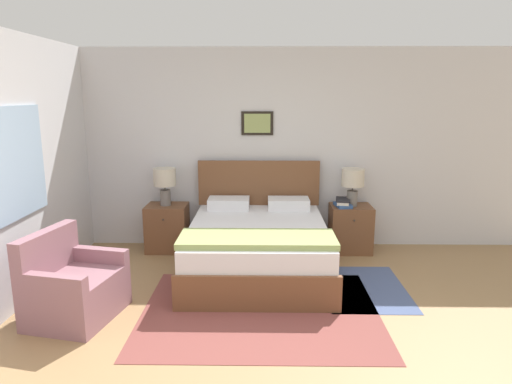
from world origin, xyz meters
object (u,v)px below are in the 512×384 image
object	(u,v)px
armchair	(73,288)
bed	(258,246)
nightstand_by_door	(350,228)
table_lamp_by_door	(353,181)
table_lamp_near_window	(165,180)
nightstand_near_window	(167,228)

from	to	relation	value
armchair	bed	bearing A→B (deg)	135.40
bed	nightstand_by_door	distance (m)	1.41
nightstand_by_door	table_lamp_by_door	bearing A→B (deg)	-44.14
armchair	nightstand_by_door	xyz separation A→B (m)	(2.87, 1.86, 0.02)
armchair	table_lamp_near_window	distance (m)	2.02
armchair	nightstand_near_window	distance (m)	1.92
nightstand_near_window	bed	bearing A→B (deg)	-32.22
nightstand_near_window	table_lamp_by_door	world-z (taller)	table_lamp_by_door
bed	armchair	size ratio (longest dim) A/B	2.17
table_lamp_near_window	bed	bearing A→B (deg)	-31.93
bed	nightstand_near_window	distance (m)	1.41
nightstand_by_door	table_lamp_near_window	world-z (taller)	table_lamp_near_window
table_lamp_near_window	table_lamp_by_door	world-z (taller)	same
bed	armchair	world-z (taller)	bed
bed	nightstand_near_window	xyz separation A→B (m)	(-1.19, 0.75, -0.01)
table_lamp_by_door	table_lamp_near_window	bearing A→B (deg)	180.00
armchair	nightstand_by_door	bearing A→B (deg)	134.95
armchair	nightstand_near_window	size ratio (longest dim) A/B	1.50
armchair	table_lamp_by_door	size ratio (longest dim) A/B	1.87
bed	table_lamp_near_window	world-z (taller)	bed
bed	nightstand_by_door	bearing A→B (deg)	32.22
nightstand_by_door	table_lamp_near_window	xyz separation A→B (m)	(-2.40, -0.00, 0.63)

